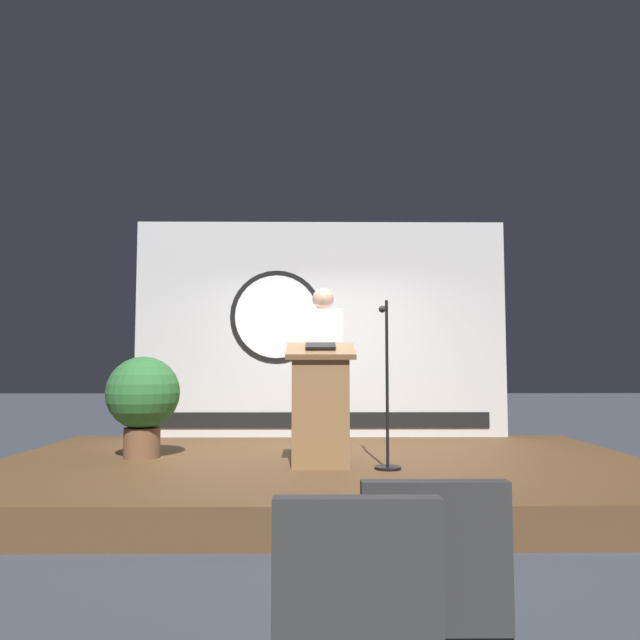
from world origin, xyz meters
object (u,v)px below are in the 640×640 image
(speaker_person, at_px, (323,370))
(potted_plant, at_px, (143,397))
(podium, at_px, (320,405))
(audience_chair_left, at_px, (354,633))
(microphone_stand, at_px, (387,409))
(audience_chair_right, at_px, (429,602))

(speaker_person, bearing_deg, potted_plant, 178.32)
(speaker_person, xyz_separation_m, potted_plant, (-1.82, 0.05, -0.27))
(podium, height_order, audience_chair_left, podium)
(microphone_stand, xyz_separation_m, audience_chair_right, (-0.30, -3.56, -0.34))
(potted_plant, distance_m, audience_chair_right, 4.71)
(speaker_person, height_order, potted_plant, speaker_person)
(speaker_person, distance_m, audience_chair_left, 4.42)
(podium, bearing_deg, microphone_stand, -9.77)
(podium, xyz_separation_m, audience_chair_right, (0.30, -3.67, -0.36))
(potted_plant, height_order, audience_chair_right, potted_plant)
(microphone_stand, height_order, audience_chair_right, microphone_stand)
(speaker_person, height_order, microphone_stand, speaker_person)
(speaker_person, bearing_deg, audience_chair_right, -86.29)
(speaker_person, xyz_separation_m, audience_chair_right, (0.27, -4.15, -0.68))
(potted_plant, bearing_deg, speaker_person, -1.68)
(podium, relative_size, speaker_person, 0.67)
(podium, distance_m, microphone_stand, 0.61)
(audience_chair_left, relative_size, audience_chair_right, 1.00)
(potted_plant, bearing_deg, microphone_stand, -14.90)
(podium, distance_m, audience_chair_left, 3.90)
(audience_chair_left, bearing_deg, audience_chair_right, 41.12)
(podium, xyz_separation_m, speaker_person, (0.03, 0.48, 0.32))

